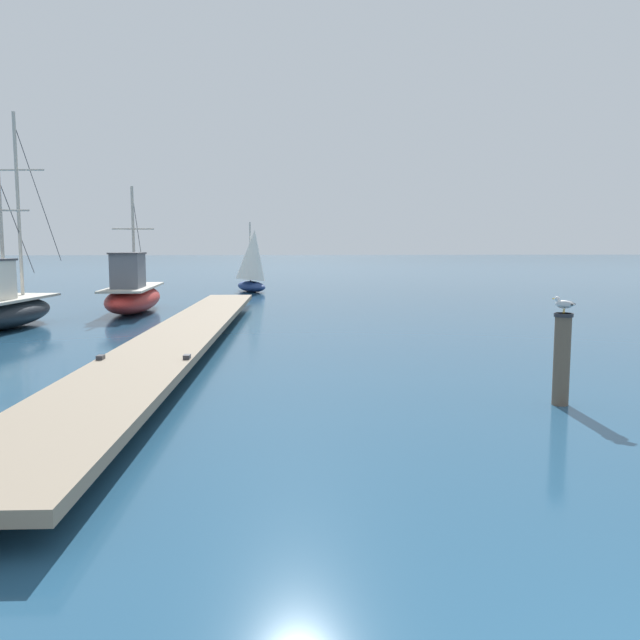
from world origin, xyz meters
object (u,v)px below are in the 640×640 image
at_px(perched_seagull, 565,304).
at_px(distant_sailboat, 252,262).
at_px(mooring_piling, 562,357).
at_px(fishing_boat_0, 133,294).

relative_size(perched_seagull, distant_sailboat, 0.08).
relative_size(mooring_piling, perched_seagull, 4.86).
height_order(fishing_boat_0, mooring_piling, fishing_boat_0).
relative_size(fishing_boat_0, perched_seagull, 21.46).
distance_m(mooring_piling, perched_seagull, 0.86).
bearing_deg(mooring_piling, distant_sailboat, 101.15).
distance_m(fishing_boat_0, distant_sailboat, 12.01).
bearing_deg(fishing_boat_0, mooring_piling, -58.15).
bearing_deg(mooring_piling, perched_seagull, -46.59).
bearing_deg(fishing_boat_0, perched_seagull, -58.14).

